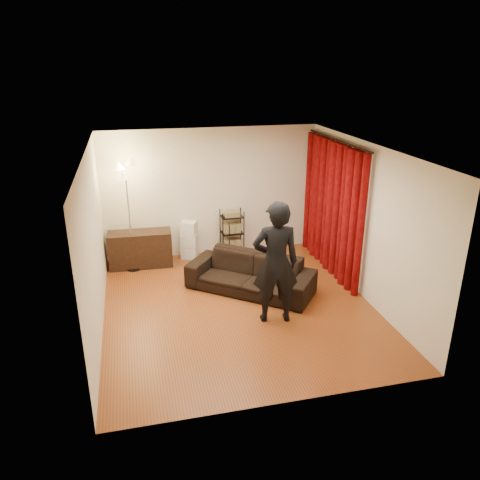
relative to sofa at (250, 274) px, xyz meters
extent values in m
plane|color=brown|center=(-0.35, -0.52, -0.33)|extent=(5.00, 5.00, 0.00)
plane|color=white|center=(-0.35, -0.52, 2.37)|extent=(5.00, 5.00, 0.00)
plane|color=beige|center=(-0.35, 1.98, 1.02)|extent=(5.00, 0.00, 5.00)
plane|color=beige|center=(-0.35, -3.02, 1.02)|extent=(5.00, 0.00, 5.00)
plane|color=beige|center=(-2.60, -0.52, 1.02)|extent=(0.00, 5.00, 5.00)
plane|color=beige|center=(1.90, -0.52, 1.02)|extent=(0.00, 5.00, 5.00)
cylinder|color=black|center=(1.80, 0.61, 2.25)|extent=(0.04, 2.65, 0.04)
imported|color=black|center=(0.00, 0.00, 0.00)|extent=(2.34, 2.10, 0.66)
imported|color=black|center=(0.12, -1.07, 0.67)|extent=(0.79, 0.57, 2.01)
cube|color=black|center=(-1.90, 1.60, 0.03)|extent=(1.27, 0.52, 0.73)
camera|label=1|loc=(-1.96, -7.43, 3.64)|focal=35.00mm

